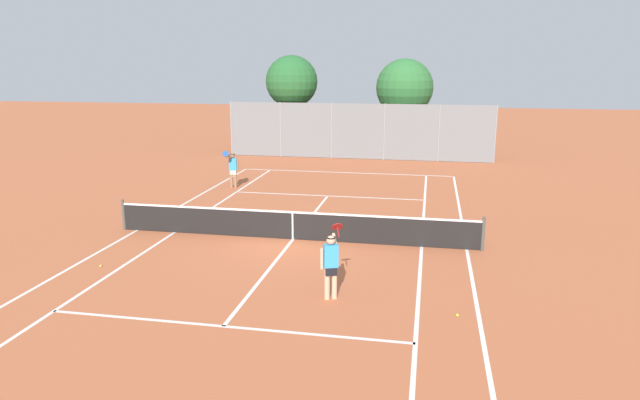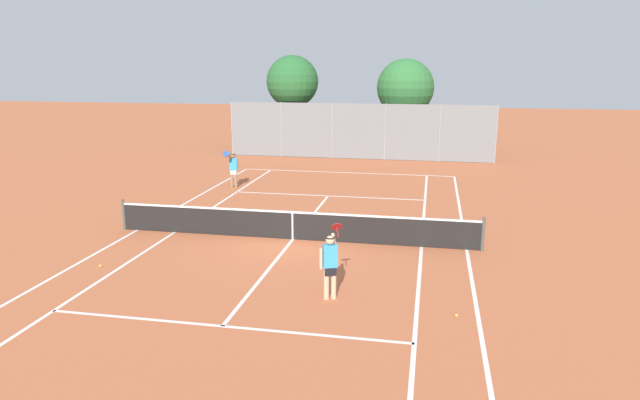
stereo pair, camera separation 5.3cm
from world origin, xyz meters
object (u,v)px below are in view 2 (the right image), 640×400
at_px(player_near_side, 330,262).
at_px(loose_tennis_ball_0, 457,315).
at_px(loose_tennis_ball_1, 100,266).
at_px(tennis_net, 293,225).
at_px(tree_behind_right, 406,89).
at_px(tree_behind_left, 292,83).
at_px(player_far_left, 233,168).

bearing_deg(player_near_side, loose_tennis_ball_0, -8.81).
bearing_deg(loose_tennis_ball_1, loose_tennis_ball_0, -8.16).
bearing_deg(loose_tennis_ball_1, tennis_net, 36.86).
xyz_separation_m(player_near_side, tree_behind_right, (0.54, 24.31, 3.05)).
distance_m(loose_tennis_ball_0, tree_behind_left, 25.08).
relative_size(player_far_left, loose_tennis_ball_1, 26.88).
height_order(loose_tennis_ball_1, tree_behind_right, tree_behind_right).
bearing_deg(player_far_left, tree_behind_left, 89.10).
height_order(tennis_net, tree_behind_left, tree_behind_left).
distance_m(loose_tennis_ball_1, tree_behind_right, 24.80).
relative_size(tennis_net, player_near_side, 6.76).
relative_size(player_near_side, tree_behind_right, 0.30).
xyz_separation_m(tennis_net, player_far_left, (-4.57, 7.23, 0.42)).
bearing_deg(player_far_left, player_near_side, -60.56).
xyz_separation_m(player_far_left, tree_behind_left, (0.17, 10.67, 3.49)).
distance_m(tree_behind_left, tree_behind_right, 7.25).
bearing_deg(tennis_net, tree_behind_left, 103.80).
bearing_deg(tree_behind_right, loose_tennis_ball_1, -107.28).
relative_size(tennis_net, tree_behind_right, 2.04).
distance_m(tennis_net, tree_behind_right, 20.32).
distance_m(player_near_side, player_far_left, 13.42).
height_order(tree_behind_left, tree_behind_right, tree_behind_left).
relative_size(player_near_side, player_far_left, 1.00).
height_order(player_near_side, tree_behind_right, tree_behind_right).
height_order(tennis_net, player_near_side, player_near_side).
xyz_separation_m(player_far_left, loose_tennis_ball_1, (-0.14, -10.76, -0.89)).
bearing_deg(player_near_side, tree_behind_right, 88.73).
height_order(loose_tennis_ball_0, tree_behind_left, tree_behind_left).
distance_m(player_far_left, loose_tennis_ball_1, 10.80).
distance_m(tennis_net, tree_behind_left, 18.85).
distance_m(player_far_left, tree_behind_left, 11.23).
distance_m(player_near_side, loose_tennis_ball_1, 6.86).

